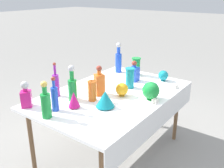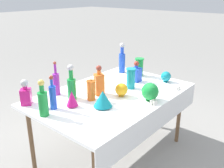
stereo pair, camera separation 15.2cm
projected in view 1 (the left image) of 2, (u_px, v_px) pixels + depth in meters
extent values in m
plane|color=gray|center=(112.00, 154.00, 2.85)|extent=(40.00, 40.00, 0.00)
cube|color=white|center=(112.00, 94.00, 2.59)|extent=(1.65, 1.07, 0.03)
cube|color=white|center=(159.00, 118.00, 2.32)|extent=(1.65, 0.01, 0.24)
cylinder|color=brown|center=(176.00, 113.00, 3.02)|extent=(0.04, 0.04, 0.73)
cylinder|color=brown|center=(32.00, 143.00, 2.42)|extent=(0.04, 0.04, 0.73)
cylinder|color=brown|center=(118.00, 96.00, 3.51)|extent=(0.04, 0.04, 0.73)
cylinder|color=blue|center=(118.00, 63.00, 3.20)|extent=(0.08, 0.08, 0.24)
cylinder|color=blue|center=(119.00, 50.00, 3.14)|extent=(0.04, 0.04, 0.09)
sphere|color=#B2B2B7|center=(119.00, 45.00, 3.12)|extent=(0.06, 0.06, 0.06)
cylinder|color=#198C38|center=(73.00, 90.00, 2.37)|extent=(0.08, 0.08, 0.21)
cylinder|color=#198C38|center=(72.00, 75.00, 2.32)|extent=(0.04, 0.04, 0.10)
sphere|color=#B2B2B7|center=(71.00, 68.00, 2.29)|extent=(0.06, 0.06, 0.06)
cylinder|color=blue|center=(55.00, 99.00, 2.17)|extent=(0.06, 0.06, 0.22)
cylinder|color=blue|center=(54.00, 84.00, 2.12)|extent=(0.02, 0.02, 0.07)
sphere|color=maroon|center=(53.00, 79.00, 2.11)|extent=(0.04, 0.04, 0.04)
cylinder|color=purple|center=(56.00, 86.00, 2.48)|extent=(0.06, 0.06, 0.22)
cylinder|color=purple|center=(55.00, 70.00, 2.42)|extent=(0.02, 0.02, 0.10)
sphere|color=maroon|center=(54.00, 64.00, 2.40)|extent=(0.03, 0.03, 0.03)
cylinder|color=#198C38|center=(46.00, 106.00, 2.05)|extent=(0.08, 0.08, 0.21)
cylinder|color=#198C38|center=(45.00, 90.00, 2.00)|extent=(0.04, 0.04, 0.07)
sphere|color=gold|center=(44.00, 84.00, 1.98)|extent=(0.05, 0.05, 0.05)
cube|color=blue|center=(134.00, 74.00, 2.91)|extent=(0.10, 0.10, 0.16)
cylinder|color=blue|center=(134.00, 66.00, 2.87)|extent=(0.04, 0.04, 0.03)
sphere|color=maroon|center=(134.00, 63.00, 2.86)|extent=(0.06, 0.06, 0.06)
cube|color=orange|center=(99.00, 85.00, 2.50)|extent=(0.12, 0.12, 0.22)
cylinder|color=orange|center=(99.00, 72.00, 2.46)|extent=(0.04, 0.04, 0.05)
sphere|color=maroon|center=(99.00, 68.00, 2.44)|extent=(0.06, 0.06, 0.06)
cube|color=#C61972|center=(26.00, 99.00, 2.26)|extent=(0.13, 0.13, 0.15)
cylinder|color=#C61972|center=(25.00, 89.00, 2.22)|extent=(0.04, 0.04, 0.04)
sphere|color=#B2B2B7|center=(25.00, 85.00, 2.21)|extent=(0.07, 0.07, 0.07)
cylinder|color=teal|center=(130.00, 78.00, 2.69)|extent=(0.09, 0.09, 0.22)
cylinder|color=teal|center=(130.00, 69.00, 2.65)|extent=(0.11, 0.11, 0.01)
cylinder|color=#198C38|center=(136.00, 67.00, 3.09)|extent=(0.10, 0.10, 0.22)
cylinder|color=#198C38|center=(136.00, 58.00, 3.05)|extent=(0.11, 0.11, 0.01)
cylinder|color=orange|center=(92.00, 91.00, 2.38)|extent=(0.08, 0.08, 0.20)
cylinder|color=orange|center=(92.00, 82.00, 2.34)|extent=(0.09, 0.09, 0.01)
cylinder|color=#C61972|center=(74.00, 107.00, 2.26)|extent=(0.06, 0.06, 0.01)
cone|color=#C61972|center=(74.00, 99.00, 2.23)|extent=(0.11, 0.11, 0.14)
cylinder|color=teal|center=(105.00, 107.00, 2.27)|extent=(0.08, 0.08, 0.01)
cone|color=teal|center=(105.00, 99.00, 2.24)|extent=(0.17, 0.17, 0.15)
cylinder|color=teal|center=(163.00, 80.00, 2.93)|extent=(0.05, 0.05, 0.01)
sphere|color=teal|center=(163.00, 75.00, 2.91)|extent=(0.12, 0.12, 0.12)
cylinder|color=orange|center=(122.00, 95.00, 2.51)|extent=(0.06, 0.06, 0.01)
sphere|color=orange|center=(122.00, 89.00, 2.49)|extent=(0.13, 0.13, 0.13)
cylinder|color=#198C38|center=(150.00, 99.00, 2.43)|extent=(0.08, 0.08, 0.01)
sphere|color=#198C38|center=(151.00, 91.00, 2.40)|extent=(0.17, 0.17, 0.17)
cube|color=white|center=(157.00, 102.00, 2.33)|extent=(0.06, 0.02, 0.04)
cube|color=white|center=(154.00, 101.00, 2.33)|extent=(0.06, 0.02, 0.05)
cube|color=white|center=(177.00, 87.00, 2.70)|extent=(0.06, 0.03, 0.04)
cube|color=tan|center=(81.00, 108.00, 3.66)|extent=(0.51, 0.43, 0.27)
cube|color=tan|center=(74.00, 95.00, 3.67)|extent=(0.45, 0.09, 0.09)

